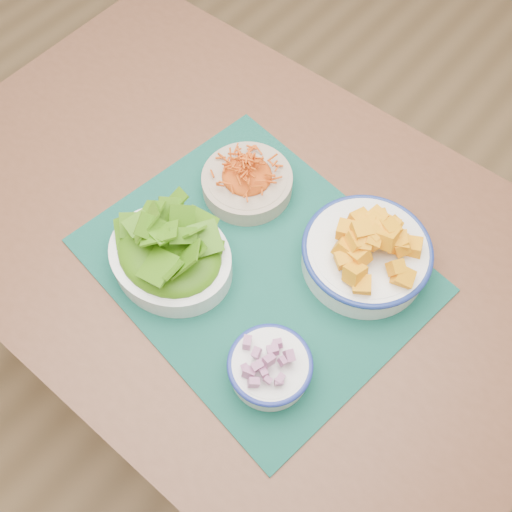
{
  "coord_description": "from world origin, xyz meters",
  "views": [
    {
      "loc": [
        0.74,
        -0.62,
        1.65
      ],
      "look_at": [
        0.43,
        -0.25,
        0.78
      ],
      "focal_mm": 40.0,
      "sensor_mm": 36.0,
      "label": 1
    }
  ],
  "objects": [
    {
      "name": "carrot_bowl",
      "position": [
        0.31,
        -0.13,
        0.79
      ],
      "size": [
        0.22,
        0.22,
        0.07
      ],
      "rotation": [
        0.0,
        0.0,
        -0.31
      ],
      "color": "tan",
      "rests_on": "placemat"
    },
    {
      "name": "ground",
      "position": [
        0.0,
        0.0,
        0.0
      ],
      "size": [
        4.0,
        4.0,
        0.0
      ],
      "primitive_type": "plane",
      "color": "#9F7A4D",
      "rests_on": "ground"
    },
    {
      "name": "onion_bowl",
      "position": [
        0.57,
        -0.38,
        0.79
      ],
      "size": [
        0.14,
        0.14,
        0.07
      ],
      "rotation": [
        0.0,
        0.0,
        -0.0
      ],
      "color": "white",
      "rests_on": "placemat"
    },
    {
      "name": "placemat",
      "position": [
        0.43,
        -0.25,
        0.75
      ],
      "size": [
        0.62,
        0.53,
        0.0
      ],
      "primitive_type": "cube",
      "rotation": [
        0.0,
        0.0,
        -0.13
      ],
      "color": "#09352C",
      "rests_on": "table"
    },
    {
      "name": "lettuce_bowl",
      "position": [
        0.31,
        -0.34,
        0.81
      ],
      "size": [
        0.24,
        0.21,
        0.11
      ],
      "rotation": [
        0.0,
        0.0,
        0.08
      ],
      "color": "white",
      "rests_on": "placemat"
    },
    {
      "name": "table",
      "position": [
        0.33,
        -0.21,
        0.66
      ],
      "size": [
        1.27,
        0.85,
        0.75
      ],
      "rotation": [
        0.0,
        0.0,
        0.01
      ],
      "color": "brown",
      "rests_on": "ground"
    },
    {
      "name": "squash_bowl",
      "position": [
        0.57,
        -0.12,
        0.81
      ],
      "size": [
        0.25,
        0.25,
        0.12
      ],
      "rotation": [
        0.0,
        0.0,
        0.17
      ],
      "color": "white",
      "rests_on": "placemat"
    }
  ]
}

